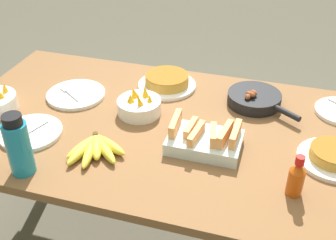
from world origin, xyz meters
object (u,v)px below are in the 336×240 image
Objects in this scene: melon_tray at (205,140)px; empty_plate_near_front at (76,95)px; empty_plate_far_left at (31,132)px; water_bottle at (18,146)px; hot_sauce_bottle at (296,178)px; skillet at (255,99)px; frittata_plate_side at (167,82)px; frittata_plate_center at (334,156)px; banana_bunch at (95,148)px; fruit_bowl_mango at (139,106)px.

empty_plate_near_front is at bearing 162.06° from melon_tray.
melon_tray is 0.68m from empty_plate_far_left.
hot_sauce_bottle is at bearing 9.77° from water_bottle.
skillet is 0.55m from hot_sauce_bottle.
frittata_plate_center is at bearing -25.83° from frittata_plate_side.
fruit_bowl_mango is at bearing 77.48° from banana_bunch.
hot_sauce_bottle reaches higher than banana_bunch.
melon_tray is at bearing -77.50° from skillet.
melon_tray is 1.48× the size of fruit_bowl_mango.
skillet is (0.14, 0.36, -0.01)m from melon_tray.
melon_tray is 1.78× the size of hot_sauce_bottle.
fruit_bowl_mango is (-0.32, 0.16, 0.00)m from melon_tray.
water_bottle is at bearing -151.53° from melon_tray.
frittata_plate_center is 0.97× the size of empty_plate_near_front.
banana_bunch is 0.71m from hot_sauce_bottle.
empty_plate_far_left is (-0.67, -0.11, -0.03)m from melon_tray.
frittata_plate_side is 0.65m from empty_plate_far_left.
frittata_plate_side is (-0.27, 0.40, -0.01)m from melon_tray.
fruit_bowl_mango is at bearing 153.70° from melon_tray.
empty_plate_near_front is 1.13× the size of water_bottle.
hot_sauce_bottle is (0.71, -0.01, 0.05)m from banana_bunch.
banana_bunch is 0.68× the size of skillet.
skillet is 1.29× the size of empty_plate_far_left.
frittata_plate_center is 0.25m from hot_sauce_bottle.
water_bottle is 1.52× the size of hot_sauce_bottle.
empty_plate_near_front is 1.06× the size of empty_plate_far_left.
hot_sauce_bottle reaches higher than frittata_plate_side.
melon_tray is at bearing -173.38° from frittata_plate_center.
frittata_plate_side is 1.16× the size of water_bottle.
empty_plate_near_front is (-0.78, -0.16, -0.02)m from skillet.
skillet is at bearing 44.17° from banana_bunch.
melon_tray reaches higher than empty_plate_far_left.
banana_bunch is 0.56m from frittata_plate_side.
skillet is 2.08× the size of hot_sauce_bottle.
frittata_plate_center is at bearing -7.97° from empty_plate_near_front.
frittata_plate_center is 0.81m from frittata_plate_side.
frittata_plate_center is at bearing 13.04° from banana_bunch.
water_bottle is at bearing -170.23° from hot_sauce_bottle.
empty_plate_near_front is at bearing 159.50° from hot_sauce_bottle.
empty_plate_far_left is (-1.13, -0.16, -0.01)m from frittata_plate_center.
hot_sauce_bottle is (0.90, 0.15, -0.04)m from water_bottle.
melon_tray is at bearing 28.47° from water_bottle.
hot_sauce_bottle is at bearing -1.12° from banana_bunch.
empty_plate_far_left is at bearing -171.74° from frittata_plate_center.
empty_plate_far_left is at bearing -96.16° from empty_plate_near_front.
frittata_plate_side is at bearing 79.42° from fruit_bowl_mango.
melon_tray is 0.67m from empty_plate_near_front.
frittata_plate_side is at bearing 136.94° from hot_sauce_bottle.
fruit_bowl_mango is 1.20× the size of hot_sauce_bottle.
hot_sauce_bottle is (0.96, -0.36, 0.06)m from empty_plate_near_front.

